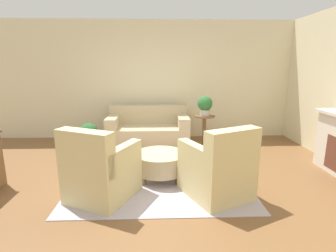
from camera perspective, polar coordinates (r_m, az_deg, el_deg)
name	(u,v)px	position (r m, az deg, el deg)	size (l,w,h in m)	color
ground_plane	(160,181)	(4.19, -1.81, -11.79)	(16.00, 16.00, 0.00)	brown
wall_back	(159,81)	(6.48, -2.04, 9.85)	(9.21, 0.12, 2.80)	beige
rug	(160,180)	(4.19, -1.81, -11.73)	(2.65, 2.11, 0.01)	#BCB2C1
couch	(148,130)	(6.01, -4.28, -0.92)	(1.81, 0.90, 0.85)	#C6B289
armchair_left	(100,172)	(3.63, -14.56, -9.64)	(1.02, 1.06, 1.00)	beige
armchair_right	(218,170)	(3.63, 10.92, -9.42)	(1.02, 1.06, 1.00)	beige
ottoman_table	(160,162)	(4.17, -1.70, -7.84)	(0.80, 0.80, 0.41)	#C6B289
side_table	(204,126)	(5.80, 7.90, -0.02)	(0.45, 0.45, 0.70)	brown
potted_plant_on_side_table	(205,105)	(5.71, 8.04, 4.60)	(0.32, 0.32, 0.42)	beige
potted_plant_floor	(89,135)	(5.82, -16.82, -1.86)	(0.38, 0.38, 0.57)	beige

